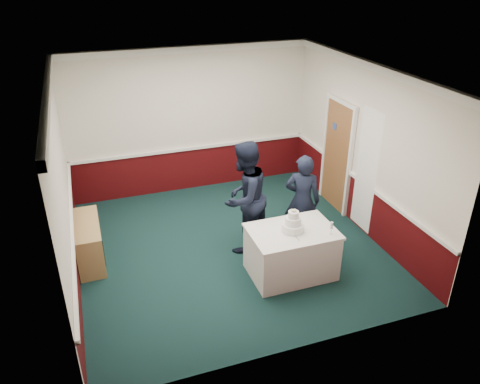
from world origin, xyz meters
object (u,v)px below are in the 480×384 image
object	(u,v)px
sideboard	(89,242)
wedding_cake	(293,224)
cake_table	(291,252)
cake_knife	(296,237)
person_woman	(302,200)
champagne_flute	(331,226)
person_man	(244,197)

from	to	relation	value
sideboard	wedding_cake	bearing A→B (deg)	-25.38
cake_table	wedding_cake	size ratio (longest dim) A/B	3.63
wedding_cake	cake_knife	bearing A→B (deg)	-98.53
wedding_cake	person_woman	world-z (taller)	person_woman
cake_table	champagne_flute	world-z (taller)	champagne_flute
cake_table	champagne_flute	distance (m)	0.78
wedding_cake	person_man	world-z (taller)	person_man
champagne_flute	person_man	distance (m)	1.55
sideboard	cake_knife	world-z (taller)	cake_knife
person_man	sideboard	bearing A→B (deg)	-46.70
wedding_cake	cake_knife	size ratio (longest dim) A/B	1.65
sideboard	person_woman	world-z (taller)	person_woman
person_man	cake_table	bearing A→B (deg)	78.65
sideboard	person_man	distance (m)	2.64
sideboard	wedding_cake	size ratio (longest dim) A/B	3.30
cake_table	person_woman	size ratio (longest dim) A/B	0.80
sideboard	cake_table	world-z (taller)	cake_table
wedding_cake	person_woman	distance (m)	0.95
person_woman	wedding_cake	bearing A→B (deg)	85.92
cake_table	person_man	bearing A→B (deg)	115.04
cake_knife	champagne_flute	bearing A→B (deg)	-7.81
wedding_cake	cake_knife	distance (m)	0.23
person_woman	person_man	bearing A→B (deg)	20.67
champagne_flute	person_woman	distance (m)	1.06
sideboard	person_man	world-z (taller)	person_man
person_woman	cake_table	bearing A→B (deg)	85.92
cake_table	person_woman	distance (m)	1.04
cake_table	champagne_flute	bearing A→B (deg)	-29.25
champagne_flute	person_woman	world-z (taller)	person_woman
champagne_flute	person_man	world-z (taller)	person_man
cake_knife	person_man	bearing A→B (deg)	110.56
wedding_cake	person_woman	xyz separation A→B (m)	(0.54, 0.78, -0.08)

